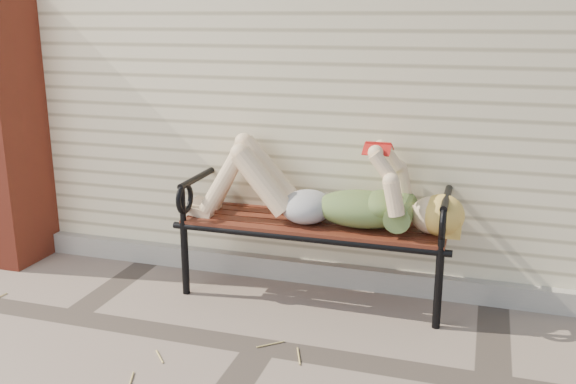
% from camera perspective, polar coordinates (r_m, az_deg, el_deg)
% --- Properties ---
extents(ground, '(80.00, 80.00, 0.00)m').
position_cam_1_polar(ground, '(3.72, -2.39, -13.58)').
color(ground, '#7A695E').
rests_on(ground, ground).
extents(house_wall, '(8.00, 4.00, 3.00)m').
position_cam_1_polar(house_wall, '(6.16, 7.08, 12.53)').
color(house_wall, beige).
rests_on(house_wall, ground).
extents(foundation_strip, '(8.00, 0.10, 0.15)m').
position_cam_1_polar(foundation_strip, '(4.52, 1.76, -7.04)').
color(foundation_strip, '#A9A599').
rests_on(foundation_strip, ground).
extents(garden_bench, '(1.86, 0.74, 1.21)m').
position_cam_1_polar(garden_bench, '(4.23, 2.84, -0.02)').
color(garden_bench, black).
rests_on(garden_bench, ground).
extents(reading_woman, '(1.76, 0.40, 0.55)m').
position_cam_1_polar(reading_woman, '(4.08, 2.54, -0.02)').
color(reading_woman, '#093842').
rests_on(reading_woman, ground).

